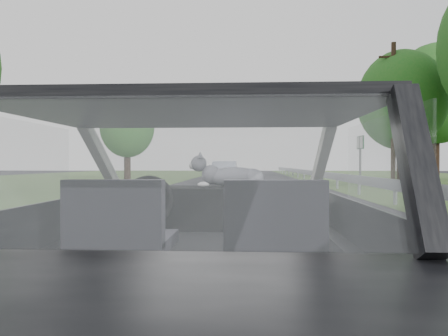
# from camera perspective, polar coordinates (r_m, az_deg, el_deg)

# --- Properties ---
(subject_car) EXTENTS (1.80, 4.00, 1.45)m
(subject_car) POSITION_cam_1_polar(r_m,az_deg,el_deg) (2.58, -2.87, -9.33)
(subject_car) COLOR black
(subject_car) RESTS_ON ground
(dashboard) EXTENTS (1.58, 0.45, 0.30)m
(dashboard) POSITION_cam_1_polar(r_m,az_deg,el_deg) (3.18, -1.69, -5.19)
(dashboard) COLOR black
(dashboard) RESTS_ON subject_car
(driver_seat) EXTENTS (0.50, 0.72, 0.42)m
(driver_seat) POSITION_cam_1_polar(r_m,az_deg,el_deg) (2.36, -13.41, -6.50)
(driver_seat) COLOR black
(driver_seat) RESTS_ON subject_car
(passenger_seat) EXTENTS (0.50, 0.72, 0.42)m
(passenger_seat) POSITION_cam_1_polar(r_m,az_deg,el_deg) (2.26, 6.54, -6.78)
(passenger_seat) COLOR black
(passenger_seat) RESTS_ON subject_car
(steering_wheel) EXTENTS (0.36, 0.36, 0.04)m
(steering_wheel) POSITION_cam_1_polar(r_m,az_deg,el_deg) (2.95, -9.97, -4.29)
(steering_wheel) COLOR black
(steering_wheel) RESTS_ON dashboard
(cat) EXTENTS (0.57, 0.20, 0.25)m
(cat) POSITION_cam_1_polar(r_m,az_deg,el_deg) (3.16, 1.28, -1.00)
(cat) COLOR slate
(cat) RESTS_ON dashboard
(guardrail) EXTENTS (0.05, 90.00, 0.32)m
(guardrail) POSITION_cam_1_polar(r_m,az_deg,el_deg) (13.18, 20.98, -2.03)
(guardrail) COLOR #989CA2
(guardrail) RESTS_ON ground
(other_car) EXTENTS (1.63, 4.03, 1.32)m
(other_car) POSITION_cam_1_polar(r_m,az_deg,el_deg) (25.64, 0.03, -0.57)
(other_car) COLOR #A5ACC0
(other_car) RESTS_ON ground
(highway_sign) EXTENTS (0.14, 0.96, 2.38)m
(highway_sign) POSITION_cam_1_polar(r_m,az_deg,el_deg) (20.01, 17.37, 0.61)
(highway_sign) COLOR #10401F
(highway_sign) RESTS_ON ground
(utility_pole) EXTENTS (0.28, 0.28, 7.29)m
(utility_pole) POSITION_cam_1_polar(r_m,az_deg,el_deg) (23.77, 21.25, 6.51)
(utility_pole) COLOR black
(utility_pole) RESTS_ON ground
(tree_2) EXTENTS (5.98, 5.98, 6.96)m
(tree_2) POSITION_cam_1_polar(r_m,az_deg,el_deg) (24.97, 22.20, 5.84)
(tree_2) COLOR #1C5D1C
(tree_2) RESTS_ON ground
(tree_3) EXTENTS (6.58, 6.58, 9.62)m
(tree_3) POSITION_cam_1_polar(r_m,az_deg,el_deg) (35.42, 25.92, 6.41)
(tree_3) COLOR #1C5D1C
(tree_3) RESTS_ON ground
(tree_6) EXTENTS (4.94, 4.94, 5.96)m
(tree_6) POSITION_cam_1_polar(r_m,az_deg,el_deg) (32.57, -12.52, 3.75)
(tree_6) COLOR #1C5D1C
(tree_6) RESTS_ON ground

